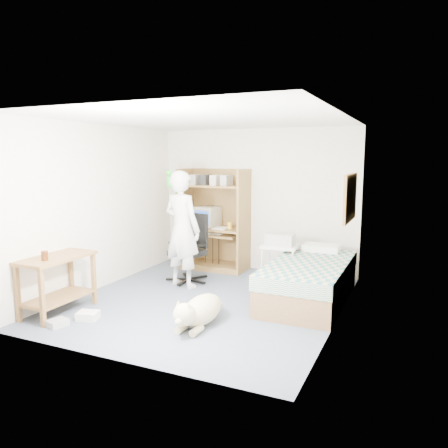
% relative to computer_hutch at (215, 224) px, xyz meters
% --- Properties ---
extents(floor, '(4.00, 4.00, 0.00)m').
position_rel_computer_hutch_xyz_m(floor, '(0.70, -1.74, -0.82)').
color(floor, '#4B5566').
rests_on(floor, ground).
extents(wall_back, '(3.60, 0.02, 2.50)m').
position_rel_computer_hutch_xyz_m(wall_back, '(0.70, 0.26, 0.43)').
color(wall_back, silver).
rests_on(wall_back, floor).
extents(wall_right, '(0.02, 4.00, 2.50)m').
position_rel_computer_hutch_xyz_m(wall_right, '(2.50, -1.74, 0.43)').
color(wall_right, silver).
rests_on(wall_right, floor).
extents(wall_left, '(0.02, 4.00, 2.50)m').
position_rel_computer_hutch_xyz_m(wall_left, '(-1.10, -1.74, 0.43)').
color(wall_left, silver).
rests_on(wall_left, floor).
extents(ceiling, '(3.60, 4.00, 0.02)m').
position_rel_computer_hutch_xyz_m(ceiling, '(0.70, -1.74, 1.68)').
color(ceiling, white).
rests_on(ceiling, wall_back).
extents(computer_hutch, '(1.20, 0.63, 1.80)m').
position_rel_computer_hutch_xyz_m(computer_hutch, '(0.00, 0.00, 0.00)').
color(computer_hutch, brown).
rests_on(computer_hutch, floor).
extents(bed, '(1.02, 2.02, 0.66)m').
position_rel_computer_hutch_xyz_m(bed, '(2.00, -1.12, -0.53)').
color(bed, brown).
rests_on(bed, floor).
extents(side_desk, '(0.50, 1.00, 0.75)m').
position_rel_computer_hutch_xyz_m(side_desk, '(-0.85, -2.94, -0.33)').
color(side_desk, brown).
rests_on(side_desk, floor).
extents(corkboard, '(0.04, 0.94, 0.66)m').
position_rel_computer_hutch_xyz_m(corkboard, '(2.47, -0.84, 0.63)').
color(corkboard, olive).
rests_on(corkboard, wall_right).
extents(office_chair, '(0.61, 0.62, 1.09)m').
position_rel_computer_hutch_xyz_m(office_chair, '(0.00, -0.94, -0.43)').
color(office_chair, black).
rests_on(office_chair, floor).
extents(person, '(0.74, 0.58, 1.81)m').
position_rel_computer_hutch_xyz_m(person, '(0.04, -1.25, 0.08)').
color(person, silver).
rests_on(person, floor).
extents(parrot, '(0.13, 0.23, 0.37)m').
position_rel_computer_hutch_xyz_m(parrot, '(-0.16, -1.23, 0.83)').
color(parrot, '#148F1A').
rests_on(parrot, person).
extents(dog, '(0.37, 1.14, 0.43)m').
position_rel_computer_hutch_xyz_m(dog, '(1.02, -2.57, -0.64)').
color(dog, beige).
rests_on(dog, floor).
extents(printer_cart, '(0.56, 0.46, 0.66)m').
position_rel_computer_hutch_xyz_m(printer_cart, '(1.41, -0.60, -0.39)').
color(printer_cart, silver).
rests_on(printer_cart, floor).
extents(printer, '(0.43, 0.34, 0.18)m').
position_rel_computer_hutch_xyz_m(printer, '(1.41, -0.60, -0.08)').
color(printer, '#A6A6A1').
rests_on(printer, printer_cart).
extents(crt_monitor, '(0.41, 0.43, 0.35)m').
position_rel_computer_hutch_xyz_m(crt_monitor, '(-0.15, 0.01, 0.13)').
color(crt_monitor, beige).
rests_on(crt_monitor, computer_hutch).
extents(keyboard, '(0.45, 0.16, 0.03)m').
position_rel_computer_hutch_xyz_m(keyboard, '(-0.02, -0.16, -0.15)').
color(keyboard, beige).
rests_on(keyboard, computer_hutch).
extents(pencil_cup, '(0.08, 0.08, 0.12)m').
position_rel_computer_hutch_xyz_m(pencil_cup, '(0.33, -0.09, -0.00)').
color(pencil_cup, gold).
rests_on(pencil_cup, computer_hutch).
extents(drink_glass, '(0.08, 0.08, 0.12)m').
position_rel_computer_hutch_xyz_m(drink_glass, '(-0.80, -3.17, -0.01)').
color(drink_glass, '#441F0A').
rests_on(drink_glass, side_desk).
extents(floor_box_a, '(0.30, 0.26, 0.10)m').
position_rel_computer_hutch_xyz_m(floor_box_a, '(-0.34, -2.98, -0.77)').
color(floor_box_a, silver).
rests_on(floor_box_a, floor).
extents(floor_box_b, '(0.23, 0.26, 0.08)m').
position_rel_computer_hutch_xyz_m(floor_box_b, '(-0.52, -3.30, -0.78)').
color(floor_box_b, '#A9A9A4').
rests_on(floor_box_b, floor).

